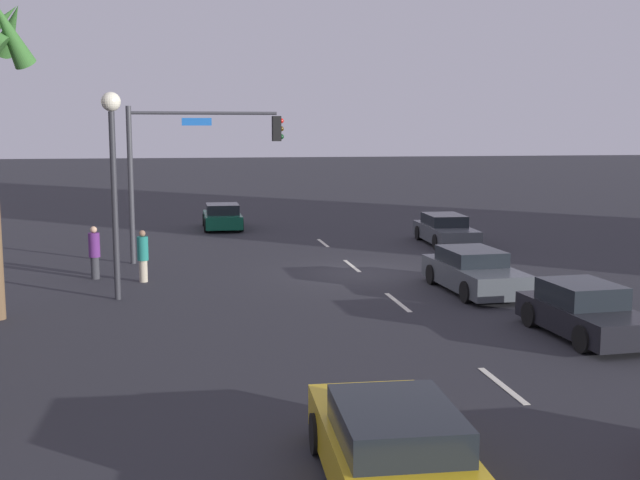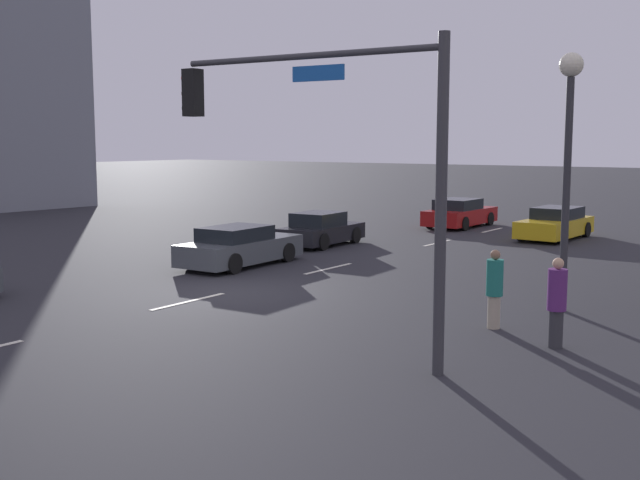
# 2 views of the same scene
# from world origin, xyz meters

# --- Properties ---
(ground_plane) EXTENTS (220.00, 220.00, 0.00)m
(ground_plane) POSITION_xyz_m (0.00, 0.00, 0.00)
(ground_plane) COLOR #28282D
(lane_stripe_1) EXTENTS (2.28, 0.14, 0.01)m
(lane_stripe_1) POSITION_xyz_m (-12.46, 0.00, 0.01)
(lane_stripe_1) COLOR silver
(lane_stripe_1) RESTS_ON ground_plane
(lane_stripe_2) EXTENTS (2.55, 0.14, 0.01)m
(lane_stripe_2) POSITION_xyz_m (-4.82, 0.00, 0.01)
(lane_stripe_2) COLOR silver
(lane_stripe_2) RESTS_ON ground_plane
(lane_stripe_3) EXTENTS (2.57, 0.14, 0.01)m
(lane_stripe_3) POSITION_xyz_m (1.44, 0.00, 0.01)
(lane_stripe_3) COLOR silver
(lane_stripe_3) RESTS_ON ground_plane
(lane_stripe_4) EXTENTS (2.39, 0.14, 0.01)m
(lane_stripe_4) POSITION_xyz_m (7.39, 0.00, 0.01)
(lane_stripe_4) COLOR silver
(lane_stripe_4) RESTS_ON ground_plane
(car_0) EXTENTS (4.68, 2.06, 1.30)m
(car_0) POSITION_xyz_m (-3.69, -2.73, 0.61)
(car_0) COLOR #474C51
(car_0) RESTS_ON ground_plane
(car_2) EXTENTS (4.56, 2.04, 1.31)m
(car_2) POSITION_xyz_m (-16.56, 3.36, 0.61)
(car_2) COLOR gold
(car_2) RESTS_ON ground_plane
(car_3) EXTENTS (3.97, 1.92, 1.27)m
(car_3) POSITION_xyz_m (13.17, 4.09, 0.59)
(car_3) COLOR #0F5138
(car_3) RESTS_ON ground_plane
(car_4) EXTENTS (4.04, 2.00, 1.30)m
(car_4) POSITION_xyz_m (-9.28, -3.43, 0.60)
(car_4) COLOR black
(car_4) RESTS_ON ground_plane
(car_5) EXTENTS (4.76, 2.01, 1.28)m
(car_5) POSITION_xyz_m (6.21, -5.21, 0.60)
(car_5) COLOR #474C51
(car_5) RESTS_ON ground_plane
(traffic_signal) EXTENTS (0.54, 5.85, 5.83)m
(traffic_signal) POSITION_xyz_m (3.50, 5.89, 4.02)
(traffic_signal) COLOR #38383D
(traffic_signal) RESTS_ON ground_plane
(streetlamp) EXTENTS (0.56, 0.56, 6.06)m
(streetlamp) POSITION_xyz_m (-2.96, 8.05, 4.25)
(streetlamp) COLOR #2D2D33
(streetlamp) RESTS_ON ground_plane
(pedestrian_0) EXTENTS (0.50, 0.50, 1.78)m
(pedestrian_0) POSITION_xyz_m (0.47, 9.03, 0.94)
(pedestrian_0) COLOR #333338
(pedestrian_0) RESTS_ON ground_plane
(pedestrian_1) EXTENTS (0.51, 0.51, 1.72)m
(pedestrian_1) POSITION_xyz_m (-0.34, 7.41, 0.90)
(pedestrian_1) COLOR #B2A58C
(pedestrian_1) RESTS_ON ground_plane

